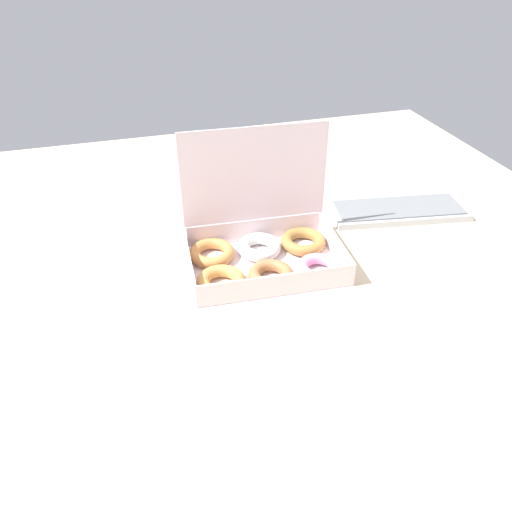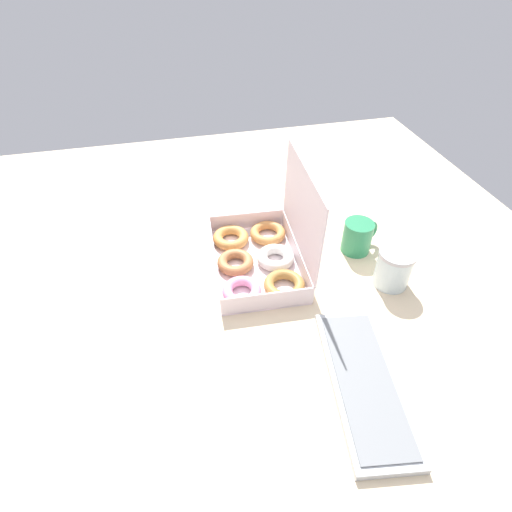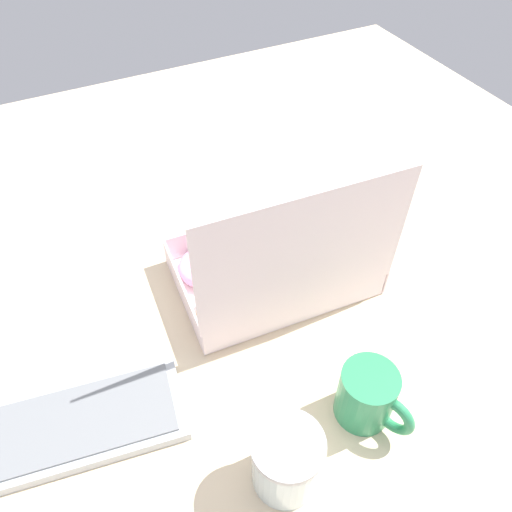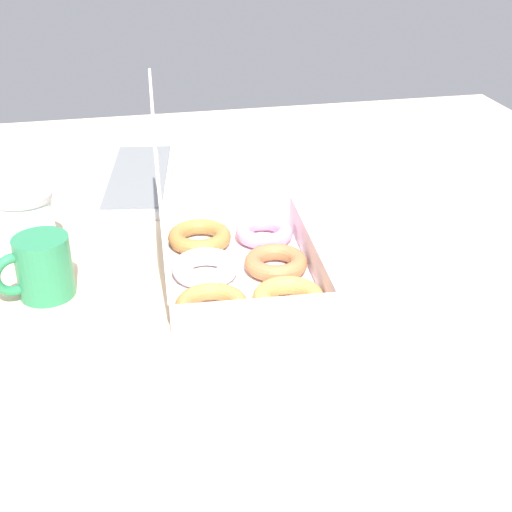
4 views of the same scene
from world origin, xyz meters
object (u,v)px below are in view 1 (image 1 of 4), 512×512
object	(u,v)px
glass_jar	(282,177)
coffee_mug	(233,190)
donut_box	(262,250)
keyboard	(398,210)

from	to	relation	value
glass_jar	coffee_mug	bearing A→B (deg)	-168.68
donut_box	glass_jar	distance (cm)	35.59
keyboard	coffee_mug	size ratio (longest dim) A/B	3.23
coffee_mug	glass_jar	xyz separation A→B (cm)	(15.25, 3.05, 0.48)
keyboard	glass_jar	size ratio (longest dim) A/B	3.58
keyboard	donut_box	bearing A→B (deg)	-164.35
keyboard	glass_jar	xyz separation A→B (cm)	(-26.92, 20.09, 4.38)
glass_jar	keyboard	bearing A→B (deg)	-36.73
keyboard	glass_jar	bearing A→B (deg)	143.27
coffee_mug	glass_jar	bearing A→B (deg)	11.32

